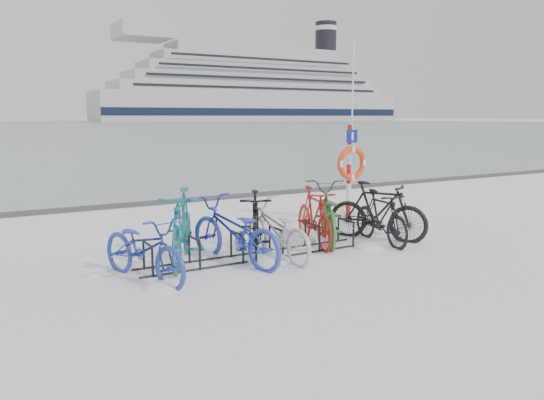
{
  "coord_description": "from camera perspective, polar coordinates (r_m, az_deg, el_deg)",
  "views": [
    {
      "loc": [
        -3.93,
        -7.4,
        2.27
      ],
      "look_at": [
        0.62,
        0.6,
        0.81
      ],
      "focal_mm": 35.0,
      "sensor_mm": 36.0,
      "label": 1
    }
  ],
  "objects": [
    {
      "name": "ground",
      "position": [
        8.68,
        -1.62,
        -6.17
      ],
      "size": [
        900.0,
        900.0,
        0.0
      ],
      "primitive_type": "plane",
      "color": "white",
      "rests_on": "ground"
    },
    {
      "name": "bike_1",
      "position": [
        8.35,
        -9.68,
        -2.71
      ],
      "size": [
        1.41,
        2.02,
        1.19
      ],
      "primitive_type": "imported",
      "rotation": [
        0.0,
        0.0,
        -0.48
      ],
      "color": "#186A71",
      "rests_on": "ground"
    },
    {
      "name": "bike_3",
      "position": [
        8.84,
        -1.8,
        -2.35
      ],
      "size": [
        1.26,
        1.81,
        1.07
      ],
      "primitive_type": "imported",
      "rotation": [
        0.0,
        0.0,
        -0.47
      ],
      "color": "black",
      "rests_on": "ground"
    },
    {
      "name": "cruise_ferry",
      "position": [
        250.16,
        -2.04,
        11.46
      ],
      "size": [
        145.98,
        27.51,
        47.97
      ],
      "color": "silver",
      "rests_on": "ground"
    },
    {
      "name": "snow_drifts",
      "position": [
        8.75,
        0.32,
        -6.06
      ],
      "size": [
        5.93,
        1.94,
        0.24
      ],
      "color": "white",
      "rests_on": "ground"
    },
    {
      "name": "bike_2",
      "position": [
        8.27,
        -4.14,
        -3.16
      ],
      "size": [
        1.22,
        2.14,
        1.06
      ],
      "primitive_type": "imported",
      "rotation": [
        0.0,
        0.0,
        3.41
      ],
      "color": "#2A3EB3",
      "rests_on": "ground"
    },
    {
      "name": "bike_8",
      "position": [
        10.01,
        11.3,
        -1.02
      ],
      "size": [
        1.47,
        1.85,
        1.12
      ],
      "primitive_type": "imported",
      "rotation": [
        0.0,
        0.0,
        0.59
      ],
      "color": "black",
      "rests_on": "ground"
    },
    {
      "name": "bike_5",
      "position": [
        9.47,
        4.54,
        -1.61
      ],
      "size": [
        0.94,
        1.84,
        1.06
      ],
      "primitive_type": "imported",
      "rotation": [
        0.0,
        0.0,
        -0.26
      ],
      "color": "#A31C13",
      "rests_on": "ground"
    },
    {
      "name": "bike_6",
      "position": [
        9.78,
        5.98,
        -1.18
      ],
      "size": [
        1.69,
        2.19,
        1.11
      ],
      "primitive_type": "imported",
      "rotation": [
        0.0,
        0.0,
        2.62
      ],
      "color": "#306930",
      "rests_on": "ground"
    },
    {
      "name": "lifebuoy_station",
      "position": [
        11.44,
        8.5,
        3.92
      ],
      "size": [
        0.73,
        0.22,
        3.81
      ],
      "color": "red",
      "rests_on": "ground"
    },
    {
      "name": "bike_7",
      "position": [
        9.78,
        11.63,
        -1.66
      ],
      "size": [
        0.67,
        1.69,
        0.99
      ],
      "primitive_type": "imported",
      "rotation": [
        0.0,
        0.0,
        -0.13
      ],
      "color": "black",
      "rests_on": "ground"
    },
    {
      "name": "quay_edge",
      "position": [
        14.05,
        -13.0,
        -0.34
      ],
      "size": [
        400.0,
        0.25,
        0.1
      ],
      "primitive_type": "cube",
      "color": "#3F3F42",
      "rests_on": "ground"
    },
    {
      "name": "bike_rack",
      "position": [
        8.64,
        -1.63,
        -5.01
      ],
      "size": [
        4.0,
        0.48,
        0.46
      ],
      "color": "black",
      "rests_on": "ground"
    },
    {
      "name": "bike_4",
      "position": [
        8.55,
        0.42,
        -3.02
      ],
      "size": [
        0.73,
        1.9,
        0.98
      ],
      "primitive_type": "imported",
      "rotation": [
        0.0,
        0.0,
        3.19
      ],
      "color": "#BBBCC3",
      "rests_on": "ground"
    },
    {
      "name": "bike_0",
      "position": [
        7.61,
        -13.65,
        -4.79
      ],
      "size": [
        1.2,
        1.98,
        0.98
      ],
      "primitive_type": "imported",
      "rotation": [
        0.0,
        0.0,
        0.31
      ],
      "color": "#283A9B",
      "rests_on": "ground"
    }
  ]
}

